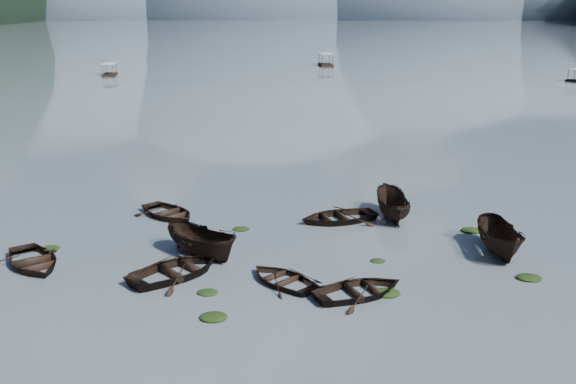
{
  "coord_description": "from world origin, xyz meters",
  "views": [
    {
      "loc": [
        0.66,
        -24.85,
        12.63
      ],
      "look_at": [
        0.0,
        12.0,
        2.0
      ],
      "focal_mm": 40.0,
      "sensor_mm": 36.0,
      "label": 1
    }
  ],
  "objects_px": {
    "rowboat_0": "(33,266)",
    "rowboat_3": "(283,283)",
    "pontoon_left": "(110,75)",
    "pontoon_centre": "(326,66)"
  },
  "relations": [
    {
      "from": "pontoon_left",
      "to": "pontoon_centre",
      "type": "bearing_deg",
      "value": 18.62
    },
    {
      "from": "rowboat_3",
      "to": "pontoon_centre",
      "type": "distance_m",
      "value": 118.8
    },
    {
      "from": "pontoon_left",
      "to": "pontoon_centre",
      "type": "xyz_separation_m",
      "value": [
        42.57,
        22.23,
        0.0
      ]
    },
    {
      "from": "pontoon_centre",
      "to": "rowboat_0",
      "type": "bearing_deg",
      "value": -105.05
    },
    {
      "from": "pontoon_left",
      "to": "pontoon_centre",
      "type": "height_order",
      "value": "pontoon_centre"
    },
    {
      "from": "rowboat_0",
      "to": "rowboat_3",
      "type": "bearing_deg",
      "value": -44.47
    },
    {
      "from": "rowboat_3",
      "to": "pontoon_centre",
      "type": "relative_size",
      "value": 0.58
    },
    {
      "from": "rowboat_0",
      "to": "rowboat_3",
      "type": "height_order",
      "value": "rowboat_0"
    },
    {
      "from": "rowboat_0",
      "to": "rowboat_3",
      "type": "relative_size",
      "value": 1.19
    },
    {
      "from": "pontoon_left",
      "to": "pontoon_centre",
      "type": "relative_size",
      "value": 0.85
    }
  ]
}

